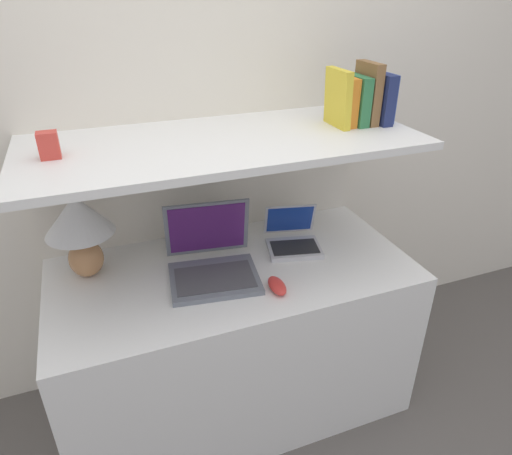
{
  "coord_description": "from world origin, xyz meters",
  "views": [
    {
      "loc": [
        -0.45,
        -1.09,
        1.72
      ],
      "look_at": [
        0.09,
        0.34,
        0.89
      ],
      "focal_mm": 32.0,
      "sensor_mm": 36.0,
      "label": 1
    }
  ],
  "objects_px": {
    "book_orange": "(347,101)",
    "shelf_gadget": "(49,145)",
    "book_green": "(357,100)",
    "book_yellow": "(338,98)",
    "table_lamp": "(79,224)",
    "laptop_small": "(293,239)",
    "book_blue": "(386,97)",
    "book_brown": "(368,93)",
    "laptop_large": "(212,261)",
    "router_box": "(230,222)",
    "book_navy": "(378,98)",
    "computer_mouse": "(277,286)"
  },
  "relations": [
    {
      "from": "book_orange",
      "to": "shelf_gadget",
      "type": "relative_size",
      "value": 2.14
    },
    {
      "from": "book_green",
      "to": "book_orange",
      "type": "xyz_separation_m",
      "value": [
        -0.04,
        0.0,
        -0.0
      ]
    },
    {
      "from": "book_yellow",
      "to": "book_green",
      "type": "bearing_deg",
      "value": 0.0
    },
    {
      "from": "table_lamp",
      "to": "laptop_small",
      "type": "relative_size",
      "value": 1.24
    },
    {
      "from": "book_blue",
      "to": "book_brown",
      "type": "height_order",
      "value": "book_brown"
    },
    {
      "from": "laptop_large",
      "to": "router_box",
      "type": "relative_size",
      "value": 2.87
    },
    {
      "from": "router_box",
      "to": "book_navy",
      "type": "xyz_separation_m",
      "value": [
        0.56,
        -0.2,
        0.54
      ]
    },
    {
      "from": "table_lamp",
      "to": "book_navy",
      "type": "distance_m",
      "value": 1.23
    },
    {
      "from": "book_green",
      "to": "shelf_gadget",
      "type": "distance_m",
      "value": 1.11
    },
    {
      "from": "book_green",
      "to": "book_orange",
      "type": "distance_m",
      "value": 0.04
    },
    {
      "from": "book_brown",
      "to": "shelf_gadget",
      "type": "xyz_separation_m",
      "value": [
        -1.15,
        0.0,
        -0.07
      ]
    },
    {
      "from": "computer_mouse",
      "to": "book_blue",
      "type": "height_order",
      "value": "book_blue"
    },
    {
      "from": "book_blue",
      "to": "book_yellow",
      "type": "distance_m",
      "value": 0.22
    },
    {
      "from": "book_navy",
      "to": "shelf_gadget",
      "type": "height_order",
      "value": "book_navy"
    },
    {
      "from": "table_lamp",
      "to": "router_box",
      "type": "height_order",
      "value": "table_lamp"
    },
    {
      "from": "book_orange",
      "to": "book_yellow",
      "type": "distance_m",
      "value": 0.04
    },
    {
      "from": "laptop_large",
      "to": "laptop_small",
      "type": "distance_m",
      "value": 0.38
    },
    {
      "from": "router_box",
      "to": "book_yellow",
      "type": "bearing_deg",
      "value": -27.4
    },
    {
      "from": "book_brown",
      "to": "book_yellow",
      "type": "bearing_deg",
      "value": 180.0
    },
    {
      "from": "computer_mouse",
      "to": "shelf_gadget",
      "type": "relative_size",
      "value": 1.39
    },
    {
      "from": "laptop_large",
      "to": "laptop_small",
      "type": "bearing_deg",
      "value": 11.22
    },
    {
      "from": "book_brown",
      "to": "computer_mouse",
      "type": "bearing_deg",
      "value": -151.0
    },
    {
      "from": "computer_mouse",
      "to": "book_orange",
      "type": "distance_m",
      "value": 0.74
    },
    {
      "from": "book_orange",
      "to": "shelf_gadget",
      "type": "height_order",
      "value": "book_orange"
    },
    {
      "from": "laptop_small",
      "to": "book_navy",
      "type": "distance_m",
      "value": 0.66
    },
    {
      "from": "table_lamp",
      "to": "laptop_large",
      "type": "relative_size",
      "value": 0.89
    },
    {
      "from": "computer_mouse",
      "to": "book_green",
      "type": "relative_size",
      "value": 0.64
    },
    {
      "from": "book_yellow",
      "to": "shelf_gadget",
      "type": "height_order",
      "value": "book_yellow"
    },
    {
      "from": "laptop_small",
      "to": "computer_mouse",
      "type": "relative_size",
      "value": 2.28
    },
    {
      "from": "laptop_large",
      "to": "book_yellow",
      "type": "distance_m",
      "value": 0.78
    },
    {
      "from": "laptop_large",
      "to": "book_brown",
      "type": "distance_m",
      "value": 0.88
    },
    {
      "from": "book_green",
      "to": "book_yellow",
      "type": "height_order",
      "value": "book_yellow"
    },
    {
      "from": "book_navy",
      "to": "book_brown",
      "type": "relative_size",
      "value": 0.82
    },
    {
      "from": "book_brown",
      "to": "shelf_gadget",
      "type": "bearing_deg",
      "value": 180.0
    },
    {
      "from": "laptop_small",
      "to": "book_brown",
      "type": "bearing_deg",
      "value": -0.23
    },
    {
      "from": "book_brown",
      "to": "book_orange",
      "type": "bearing_deg",
      "value": 180.0
    },
    {
      "from": "table_lamp",
      "to": "laptop_large",
      "type": "distance_m",
      "value": 0.51
    },
    {
      "from": "laptop_small",
      "to": "book_orange",
      "type": "relative_size",
      "value": 1.49
    },
    {
      "from": "computer_mouse",
      "to": "book_blue",
      "type": "bearing_deg",
      "value": 25.13
    },
    {
      "from": "table_lamp",
      "to": "computer_mouse",
      "type": "distance_m",
      "value": 0.76
    },
    {
      "from": "laptop_large",
      "to": "router_box",
      "type": "xyz_separation_m",
      "value": [
        0.16,
        0.27,
        0.01
      ]
    },
    {
      "from": "router_box",
      "to": "book_navy",
      "type": "bearing_deg",
      "value": -19.45
    },
    {
      "from": "book_green",
      "to": "book_yellow",
      "type": "xyz_separation_m",
      "value": [
        -0.08,
        0.0,
        0.01
      ]
    },
    {
      "from": "book_yellow",
      "to": "computer_mouse",
      "type": "bearing_deg",
      "value": -142.81
    },
    {
      "from": "book_orange",
      "to": "book_navy",
      "type": "bearing_deg",
      "value": 0.0
    },
    {
      "from": "laptop_large",
      "to": "book_yellow",
      "type": "bearing_deg",
      "value": 7.77
    },
    {
      "from": "router_box",
      "to": "book_orange",
      "type": "bearing_deg",
      "value": -25.15
    },
    {
      "from": "laptop_large",
      "to": "book_orange",
      "type": "height_order",
      "value": "book_orange"
    },
    {
      "from": "book_orange",
      "to": "book_yellow",
      "type": "relative_size",
      "value": 0.85
    },
    {
      "from": "laptop_small",
      "to": "book_brown",
      "type": "distance_m",
      "value": 0.65
    }
  ]
}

